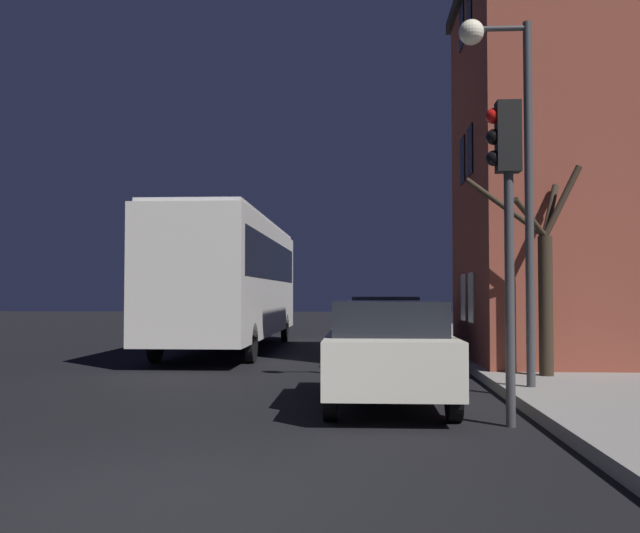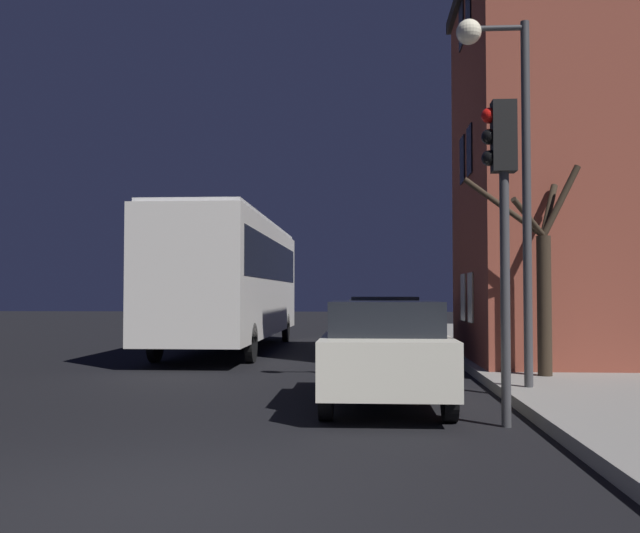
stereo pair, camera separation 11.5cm
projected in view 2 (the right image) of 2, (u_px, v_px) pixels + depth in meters
name	position (u px, v px, depth m)	size (l,w,h in m)	color
ground_plane	(144.00, 499.00, 5.74)	(120.00, 120.00, 0.00)	black
brick_building	(540.00, 165.00, 16.26)	(3.55, 5.66, 8.83)	brown
streetlamp	(504.00, 134.00, 11.49)	(1.18, 0.41, 5.95)	#38383A
traffic_light	(502.00, 192.00, 8.95)	(0.43, 0.24, 4.09)	#38383A
bare_tree	(542.00, 277.00, 12.95)	(2.13, 1.20, 3.84)	#2D2319
bus	(232.00, 274.00, 20.94)	(2.54, 11.61, 3.76)	beige
car_near_lane	(385.00, 350.00, 10.54)	(1.78, 4.06, 1.55)	beige
car_mid_lane	(384.00, 328.00, 17.43)	(1.76, 4.26, 1.58)	navy
car_far_lane	(371.00, 318.00, 27.16)	(1.85, 4.73, 1.44)	#B7BABF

